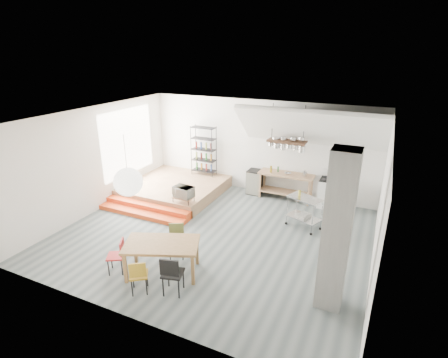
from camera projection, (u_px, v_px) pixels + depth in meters
The scene contains 26 objects.
floor at pixel (214, 234), 9.57m from camera, with size 8.00×8.00×0.00m, color #505A5C.
wall_back at pixel (259, 147), 11.97m from camera, with size 8.00×0.04×3.20m, color silver.
wall_left at pixel (96, 160), 10.59m from camera, with size 0.04×7.00×3.20m, color silver.
wall_right at pixel (381, 208), 7.42m from camera, with size 0.04×7.00×3.20m, color silver.
ceiling at pixel (213, 118), 8.44m from camera, with size 8.00×7.00×0.02m, color white.
slope_ceiling at pixel (310, 128), 10.42m from camera, with size 4.40×1.80×0.15m, color white.
window_pane at pixel (128, 142), 11.78m from camera, with size 0.02×2.50×2.20m, color white.
platform at pixel (176, 188), 12.18m from camera, with size 3.00×3.00×0.40m, color #926849.
step_lower at pixel (141, 214), 10.58m from camera, with size 3.00×0.35×0.13m, color #E0491A.
step_upper at pixel (148, 208), 10.85m from camera, with size 3.00×0.35×0.27m, color #E0491A.
concrete_column at pixel (337, 232), 6.42m from camera, with size 0.50×0.50×3.20m, color slate.
kitchen_counter at pixel (286, 182), 11.58m from camera, with size 1.80×0.60×0.91m.
stove at pixel (329, 192), 11.08m from camera, with size 0.60×0.60×1.18m.
pot_rack at pixel (287, 144), 10.90m from camera, with size 1.20×0.50×1.43m.
wire_shelving at pixel (204, 150), 12.61m from camera, with size 0.88×0.38×1.80m.
microwave_shelf at pixel (184, 197), 10.56m from camera, with size 0.60×0.40×0.16m.
paper_lantern at pixel (128, 182), 7.18m from camera, with size 0.60×0.60×0.60m, color white.
dining_table at pixel (162, 246), 7.69m from camera, with size 1.84×1.46×0.77m.
chair_mustard at pixel (138, 274), 7.10m from camera, with size 0.50×0.50×0.79m.
chair_black at pixel (172, 272), 7.04m from camera, with size 0.50×0.50×0.90m.
chair_olive at pixel (176, 238), 8.42m from camera, with size 0.51×0.51×0.82m.
chair_red at pixel (118, 253), 7.81m from camera, with size 0.50×0.50×0.80m.
rolling_cart at pixel (304, 208), 9.73m from camera, with size 1.04×0.82×0.91m.
mini_fridge at pixel (255, 182), 12.13m from camera, with size 0.50×0.50×0.84m, color black.
microwave at pixel (183, 192), 10.50m from camera, with size 0.59×0.40×0.33m, color beige.
bowl at pixel (288, 173), 11.41m from camera, with size 0.22×0.22×0.05m, color silver.
Camera 1 is at (3.81, -7.51, 4.78)m, focal length 28.00 mm.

